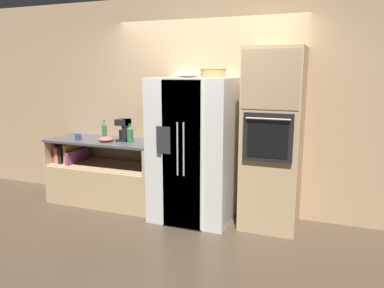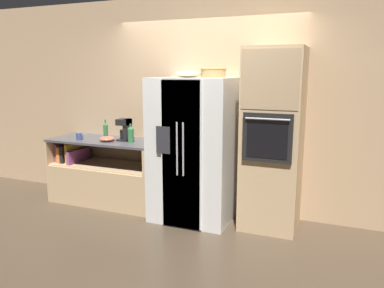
{
  "view_description": "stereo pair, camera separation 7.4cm",
  "coord_description": "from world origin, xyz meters",
  "px_view_note": "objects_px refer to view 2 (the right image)",
  "views": [
    {
      "loc": [
        1.6,
        -4.18,
        1.84
      ],
      "look_at": [
        -0.01,
        -0.03,
        0.97
      ],
      "focal_mm": 35.0,
      "sensor_mm": 36.0,
      "label": 1
    },
    {
      "loc": [
        1.67,
        -4.15,
        1.84
      ],
      "look_at": [
        -0.01,
        -0.03,
        0.97
      ],
      "focal_mm": 35.0,
      "sensor_mm": 36.0,
      "label": 2
    }
  ],
  "objects_px": {
    "bottle_short": "(131,134)",
    "mixing_bowl": "(107,139)",
    "coffee_maker": "(125,129)",
    "mug": "(79,136)",
    "wicker_basket": "(213,72)",
    "bottle_tall": "(106,130)",
    "refrigerator": "(194,150)",
    "wall_oven": "(273,140)",
    "fruit_bowl": "(188,74)"
  },
  "relations": [
    {
      "from": "bottle_short",
      "to": "mixing_bowl",
      "type": "relative_size",
      "value": 1.21
    },
    {
      "from": "bottle_short",
      "to": "coffee_maker",
      "type": "relative_size",
      "value": 0.84
    },
    {
      "from": "mug",
      "to": "mixing_bowl",
      "type": "height_order",
      "value": "mug"
    },
    {
      "from": "wicker_basket",
      "to": "bottle_short",
      "type": "height_order",
      "value": "wicker_basket"
    },
    {
      "from": "mug",
      "to": "mixing_bowl",
      "type": "distance_m",
      "value": 0.42
    },
    {
      "from": "bottle_tall",
      "to": "wicker_basket",
      "type": "bearing_deg",
      "value": -2.4
    },
    {
      "from": "refrigerator",
      "to": "mug",
      "type": "xyz_separation_m",
      "value": [
        -1.68,
        -0.08,
        0.07
      ]
    },
    {
      "from": "refrigerator",
      "to": "wicker_basket",
      "type": "xyz_separation_m",
      "value": [
        0.21,
        0.09,
        0.94
      ]
    },
    {
      "from": "wall_oven",
      "to": "bottle_tall",
      "type": "bearing_deg",
      "value": 178.32
    },
    {
      "from": "mug",
      "to": "bottle_tall",
      "type": "bearing_deg",
      "value": 40.03
    },
    {
      "from": "refrigerator",
      "to": "wicker_basket",
      "type": "distance_m",
      "value": 0.97
    },
    {
      "from": "fruit_bowl",
      "to": "mug",
      "type": "relative_size",
      "value": 2.78
    },
    {
      "from": "refrigerator",
      "to": "wall_oven",
      "type": "relative_size",
      "value": 0.84
    },
    {
      "from": "bottle_tall",
      "to": "mixing_bowl",
      "type": "relative_size",
      "value": 1.28
    },
    {
      "from": "coffee_maker",
      "to": "bottle_short",
      "type": "bearing_deg",
      "value": -30.89
    },
    {
      "from": "fruit_bowl",
      "to": "mixing_bowl",
      "type": "xyz_separation_m",
      "value": [
        -1.17,
        -0.05,
        -0.87
      ]
    },
    {
      "from": "mug",
      "to": "mixing_bowl",
      "type": "xyz_separation_m",
      "value": [
        0.42,
        0.06,
        -0.01
      ]
    },
    {
      "from": "bottle_short",
      "to": "bottle_tall",
      "type": "bearing_deg",
      "value": 165.54
    },
    {
      "from": "refrigerator",
      "to": "bottle_short",
      "type": "bearing_deg",
      "value": 178.08
    },
    {
      "from": "fruit_bowl",
      "to": "refrigerator",
      "type": "bearing_deg",
      "value": -17.59
    },
    {
      "from": "refrigerator",
      "to": "wicker_basket",
      "type": "height_order",
      "value": "wicker_basket"
    },
    {
      "from": "wicker_basket",
      "to": "mug",
      "type": "bearing_deg",
      "value": -175.01
    },
    {
      "from": "wicker_basket",
      "to": "wall_oven",
      "type": "bearing_deg",
      "value": -0.11
    },
    {
      "from": "refrigerator",
      "to": "wall_oven",
      "type": "xyz_separation_m",
      "value": [
        0.95,
        0.09,
        0.17
      ]
    },
    {
      "from": "wicker_basket",
      "to": "coffee_maker",
      "type": "bearing_deg",
      "value": 178.94
    },
    {
      "from": "bottle_short",
      "to": "mug",
      "type": "bearing_deg",
      "value": -171.93
    },
    {
      "from": "bottle_tall",
      "to": "mixing_bowl",
      "type": "bearing_deg",
      "value": -51.22
    },
    {
      "from": "refrigerator",
      "to": "fruit_bowl",
      "type": "bearing_deg",
      "value": 162.41
    },
    {
      "from": "refrigerator",
      "to": "bottle_tall",
      "type": "distance_m",
      "value": 1.42
    },
    {
      "from": "bottle_tall",
      "to": "mug",
      "type": "relative_size",
      "value": 2.34
    },
    {
      "from": "mixing_bowl",
      "to": "coffee_maker",
      "type": "bearing_deg",
      "value": 32.87
    },
    {
      "from": "fruit_bowl",
      "to": "mug",
      "type": "distance_m",
      "value": 1.81
    },
    {
      "from": "refrigerator",
      "to": "mixing_bowl",
      "type": "bearing_deg",
      "value": -179.01
    },
    {
      "from": "refrigerator",
      "to": "bottle_tall",
      "type": "height_order",
      "value": "refrigerator"
    },
    {
      "from": "bottle_tall",
      "to": "coffee_maker",
      "type": "bearing_deg",
      "value": -7.21
    },
    {
      "from": "wall_oven",
      "to": "mug",
      "type": "relative_size",
      "value": 18.56
    },
    {
      "from": "wall_oven",
      "to": "bottle_tall",
      "type": "height_order",
      "value": "wall_oven"
    },
    {
      "from": "wall_oven",
      "to": "mug",
      "type": "bearing_deg",
      "value": -176.43
    },
    {
      "from": "bottle_short",
      "to": "refrigerator",
      "type": "bearing_deg",
      "value": -1.92
    },
    {
      "from": "refrigerator",
      "to": "wall_oven",
      "type": "height_order",
      "value": "wall_oven"
    },
    {
      "from": "bottle_short",
      "to": "coffee_maker",
      "type": "height_order",
      "value": "coffee_maker"
    },
    {
      "from": "fruit_bowl",
      "to": "mixing_bowl",
      "type": "distance_m",
      "value": 1.46
    },
    {
      "from": "bottle_tall",
      "to": "bottle_short",
      "type": "distance_m",
      "value": 0.5
    },
    {
      "from": "fruit_bowl",
      "to": "mixing_bowl",
      "type": "height_order",
      "value": "fruit_bowl"
    },
    {
      "from": "wall_oven",
      "to": "mug",
      "type": "height_order",
      "value": "wall_oven"
    },
    {
      "from": "mug",
      "to": "wicker_basket",
      "type": "bearing_deg",
      "value": 4.99
    },
    {
      "from": "refrigerator",
      "to": "wicker_basket",
      "type": "bearing_deg",
      "value": 22.64
    },
    {
      "from": "wall_oven",
      "to": "coffee_maker",
      "type": "distance_m",
      "value": 2.0
    },
    {
      "from": "bottle_tall",
      "to": "coffee_maker",
      "type": "distance_m",
      "value": 0.36
    },
    {
      "from": "mixing_bowl",
      "to": "wicker_basket",
      "type": "bearing_deg",
      "value": 4.28
    }
  ]
}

